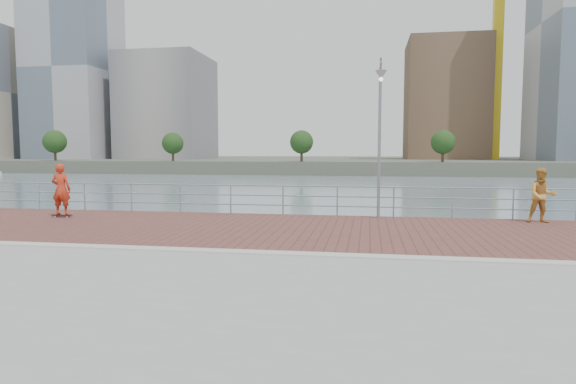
% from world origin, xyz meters
% --- Properties ---
extents(water, '(400.00, 400.00, 0.00)m').
position_xyz_m(water, '(0.00, 0.00, -2.00)').
color(water, slate).
rests_on(water, ground).
extents(brick_lane, '(40.00, 6.80, 0.02)m').
position_xyz_m(brick_lane, '(0.00, 3.60, 0.01)').
color(brick_lane, brown).
rests_on(brick_lane, seawall).
extents(curb, '(40.00, 0.40, 0.06)m').
position_xyz_m(curb, '(0.00, 0.00, 0.03)').
color(curb, '#B7B5AD').
rests_on(curb, seawall).
extents(far_shore, '(320.00, 95.00, 2.50)m').
position_xyz_m(far_shore, '(0.00, 122.50, -0.75)').
color(far_shore, '#4C5142').
rests_on(far_shore, ground).
extents(guardrail, '(39.06, 0.06, 1.13)m').
position_xyz_m(guardrail, '(0.00, 7.00, 0.69)').
color(guardrail, '#8C9EA8').
rests_on(guardrail, brick_lane).
extents(street_lamp, '(0.39, 1.13, 5.35)m').
position_xyz_m(street_lamp, '(2.52, 6.11, 3.80)').
color(street_lamp, gray).
rests_on(street_lamp, brick_lane).
extents(skateboard, '(0.72, 0.25, 0.08)m').
position_xyz_m(skateboard, '(-8.81, 4.88, 0.08)').
color(skateboard, black).
rests_on(skateboard, brick_lane).
extents(skateboarder, '(0.72, 0.51, 1.86)m').
position_xyz_m(skateboarder, '(-8.81, 4.88, 1.04)').
color(skateboarder, red).
rests_on(skateboarder, skateboard).
extents(bystander, '(0.93, 0.74, 1.83)m').
position_xyz_m(bystander, '(7.87, 6.27, 0.94)').
color(bystander, gold).
rests_on(bystander, brick_lane).
extents(tower_crane, '(47.00, 2.00, 50.70)m').
position_xyz_m(tower_crane, '(27.36, 104.00, 33.50)').
color(tower_crane, gold).
rests_on(tower_crane, far_shore).
extents(skyline, '(233.00, 41.00, 70.87)m').
position_xyz_m(skyline, '(30.95, 104.47, 24.42)').
color(skyline, '#ADA38E').
rests_on(skyline, far_shore).
extents(shoreline_trees, '(109.77, 4.96, 6.62)m').
position_xyz_m(shoreline_trees, '(-5.33, 77.00, 4.22)').
color(shoreline_trees, '#473323').
rests_on(shoreline_trees, far_shore).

